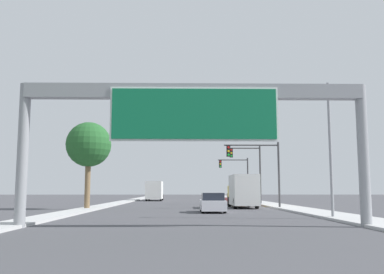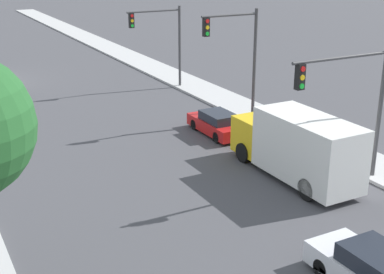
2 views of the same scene
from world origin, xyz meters
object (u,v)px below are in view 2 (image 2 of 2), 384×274
(traffic_light_mid_block, at_px, (240,50))
(truck_box_secondary, at_px, (297,146))
(traffic_light_near_intersection, at_px, (354,94))
(traffic_light_far_intersection, at_px, (164,34))
(car_mid_center, at_px, (217,124))
(car_near_left, at_px, (375,273))

(traffic_light_mid_block, bearing_deg, truck_box_secondary, -104.48)
(traffic_light_near_intersection, distance_m, traffic_light_mid_block, 10.02)
(truck_box_secondary, relative_size, traffic_light_far_intersection, 1.20)
(car_mid_center, distance_m, traffic_light_far_intersection, 11.82)
(truck_box_secondary, distance_m, traffic_light_near_intersection, 3.53)
(traffic_light_mid_block, bearing_deg, traffic_light_near_intersection, -93.42)
(car_near_left, height_order, traffic_light_near_intersection, traffic_light_near_intersection)
(traffic_light_far_intersection, bearing_deg, truck_box_secondary, -95.91)
(traffic_light_far_intersection, bearing_deg, car_near_left, -101.49)
(car_mid_center, height_order, truck_box_secondary, truck_box_secondary)
(truck_box_secondary, xyz_separation_m, traffic_light_mid_block, (2.15, 8.32, 2.98))
(car_near_left, relative_size, traffic_light_far_intersection, 0.72)
(car_mid_center, height_order, traffic_light_near_intersection, traffic_light_near_intersection)
(car_near_left, distance_m, truck_box_secondary, 8.99)
(car_mid_center, distance_m, truck_box_secondary, 7.29)
(car_mid_center, height_order, car_near_left, car_near_left)
(traffic_light_mid_block, bearing_deg, traffic_light_far_intersection, 91.45)
(traffic_light_mid_block, xyz_separation_m, traffic_light_far_intersection, (-0.25, 10.00, -0.39))
(traffic_light_near_intersection, bearing_deg, traffic_light_far_intersection, 89.01)
(car_mid_center, relative_size, car_near_left, 0.94)
(traffic_light_far_intersection, bearing_deg, traffic_light_near_intersection, -90.99)
(traffic_light_near_intersection, height_order, traffic_light_mid_block, traffic_light_mid_block)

